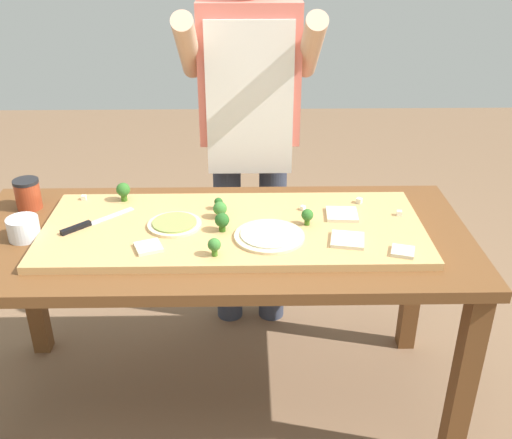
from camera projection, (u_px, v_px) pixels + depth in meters
ground_plane at (223, 397)px, 2.39m from camera, size 8.00×8.00×0.00m
prep_table at (218, 257)px, 2.09m from camera, size 1.74×0.76×0.76m
cutting_board at (233, 228)px, 2.05m from camera, size 1.30×0.53×0.03m
chefs_knife at (88, 224)px, 2.03m from camera, size 0.22×0.21×0.02m
pizza_whole_cheese_artichoke at (269, 236)px, 1.95m from camera, size 0.23×0.23×0.02m
pizza_whole_pesto_green at (174, 225)px, 2.02m from camera, size 0.18×0.18×0.02m
pizza_slice_center at (348, 240)px, 1.93m from camera, size 0.12×0.12×0.01m
pizza_slice_far_right at (148, 247)px, 1.89m from camera, size 0.10×0.10×0.01m
pizza_slice_near_left at (403, 251)px, 1.87m from camera, size 0.09×0.09×0.01m
pizza_slice_near_right at (342, 214)px, 2.10m from camera, size 0.12×0.12×0.01m
broccoli_floret_front_left at (222, 221)px, 1.98m from camera, size 0.05×0.05×0.07m
broccoli_floret_back_right at (123, 190)px, 2.19m from camera, size 0.05×0.05×0.07m
broccoli_floret_front_mid at (219, 202)px, 2.14m from camera, size 0.03×0.03×0.04m
broccoli_floret_center_right at (307, 215)px, 2.03m from camera, size 0.04×0.04×0.06m
broccoli_floret_center_left at (215, 245)px, 1.84m from camera, size 0.04×0.04×0.06m
broccoli_floret_back_left at (220, 209)px, 2.07m from camera, size 0.05×0.05×0.06m
cheese_crumble_a at (399, 213)px, 2.10m from camera, size 0.02×0.02×0.02m
cheese_crumble_b at (303, 208)px, 2.14m from camera, size 0.02×0.02×0.02m
cheese_crumble_c at (359, 201)px, 2.19m from camera, size 0.03×0.03×0.02m
cheese_crumble_d at (84, 198)px, 2.22m from camera, size 0.02×0.02×0.02m
flour_cup at (24, 230)px, 1.99m from camera, size 0.11×0.11×0.08m
sauce_jar at (28, 194)px, 2.19m from camera, size 0.09×0.09×0.11m
cook_center at (250, 117)px, 2.43m from camera, size 0.54×0.39×1.67m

